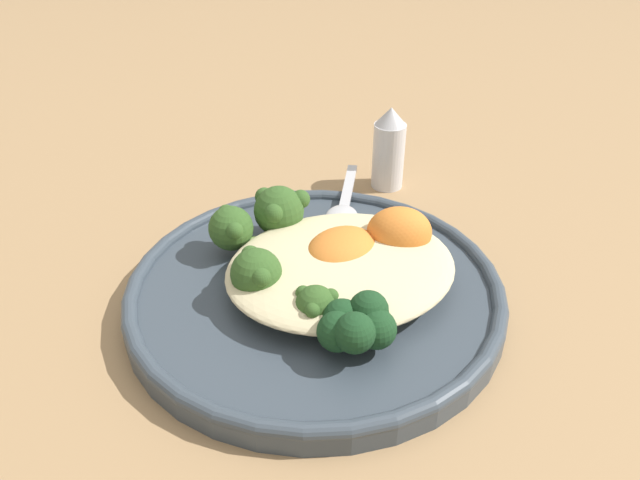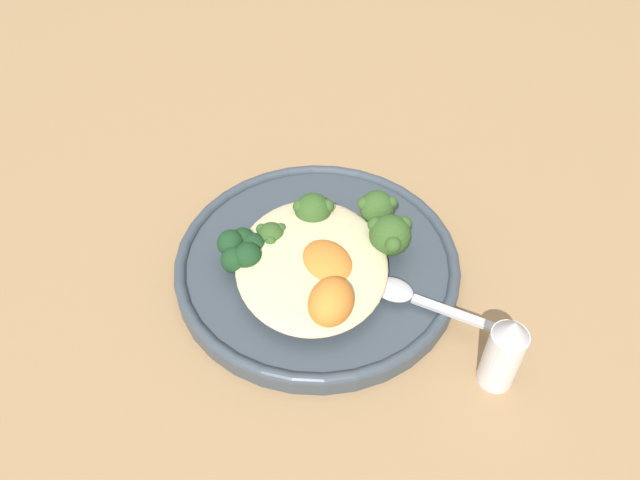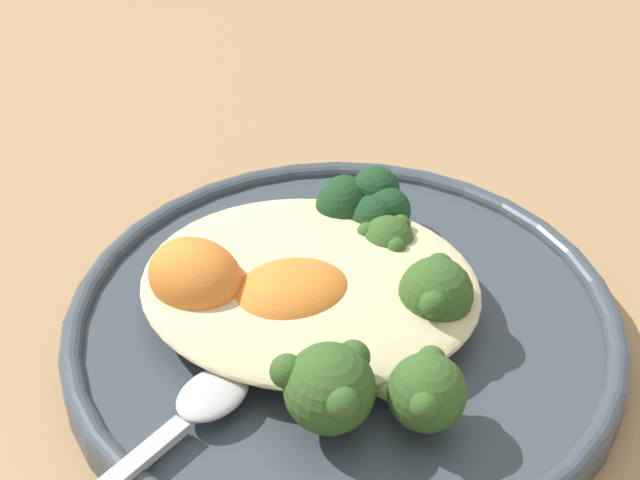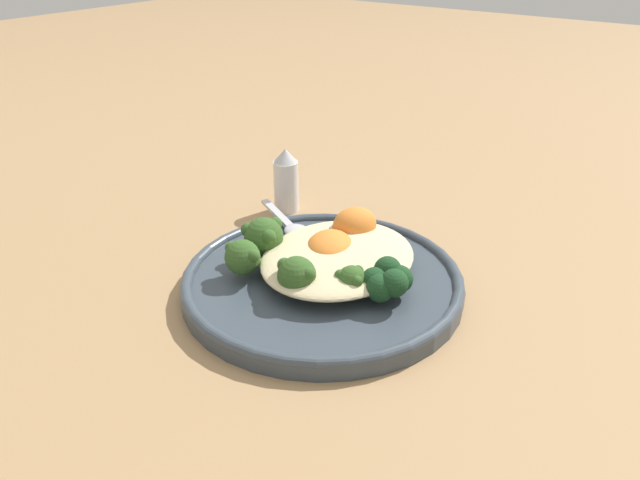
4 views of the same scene
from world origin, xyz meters
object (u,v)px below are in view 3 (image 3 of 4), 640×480
object	(u,v)px
quinoa_mound	(310,286)
sweet_potato_chunk_1	(293,297)
spoon	(192,412)
broccoli_stalk_3	(362,258)
broccoli_stalk_1	(402,383)
broccoli_stalk_2	(411,299)
sweet_potato_chunk_0	(196,278)
kale_tuft	(367,205)
broccoli_stalk_0	(319,378)
plate	(343,330)

from	to	relation	value
quinoa_mound	sweet_potato_chunk_1	bearing A→B (deg)	-112.50
spoon	broccoli_stalk_3	bearing A→B (deg)	-179.73
broccoli_stalk_1	broccoli_stalk_3	size ratio (longest dim) A/B	1.27
quinoa_mound	broccoli_stalk_2	xyz separation A→B (m)	(0.05, -0.01, 0.01)
sweet_potato_chunk_0	sweet_potato_chunk_1	bearing A→B (deg)	1.56
broccoli_stalk_2	sweet_potato_chunk_1	size ratio (longest dim) A/B	1.97
sweet_potato_chunk_0	spoon	bearing A→B (deg)	-76.30
broccoli_stalk_2	sweet_potato_chunk_0	bearing A→B (deg)	171.56
broccoli_stalk_3	sweet_potato_chunk_1	size ratio (longest dim) A/B	1.49
sweet_potato_chunk_0	quinoa_mound	bearing A→B (deg)	15.81
quinoa_mound	broccoli_stalk_2	size ratio (longest dim) A/B	1.44
broccoli_stalk_2	kale_tuft	distance (m)	0.08
broccoli_stalk_0	spoon	bearing A→B (deg)	-112.57
broccoli_stalk_0	broccoli_stalk_1	xyz separation A→B (m)	(0.04, 0.01, -0.00)
sweet_potato_chunk_1	kale_tuft	distance (m)	0.09
quinoa_mound	sweet_potato_chunk_0	xyz separation A→B (m)	(-0.05, -0.02, 0.01)
sweet_potato_chunk_1	spoon	xyz separation A→B (m)	(-0.03, -0.07, -0.01)
sweet_potato_chunk_0	kale_tuft	xyz separation A→B (m)	(0.07, 0.08, -0.00)
broccoli_stalk_3	spoon	size ratio (longest dim) A/B	0.80
broccoli_stalk_3	spoon	distance (m)	0.13
sweet_potato_chunk_1	broccoli_stalk_1	bearing A→B (deg)	-39.25
sweet_potato_chunk_0	broccoli_stalk_3	bearing A→B (deg)	28.12
broccoli_stalk_1	sweet_potato_chunk_1	bearing A→B (deg)	168.72
quinoa_mound	sweet_potato_chunk_1	distance (m)	0.02
broccoli_stalk_2	broccoli_stalk_3	world-z (taller)	broccoli_stalk_2
sweet_potato_chunk_0	sweet_potato_chunk_1	xyz separation A→B (m)	(0.05, 0.00, -0.01)
spoon	broccoli_stalk_2	bearing A→B (deg)	160.40
quinoa_mound	broccoli_stalk_0	bearing A→B (deg)	-75.58
plate	kale_tuft	bearing A→B (deg)	89.90
sweet_potato_chunk_0	kale_tuft	distance (m)	0.11
broccoli_stalk_1	sweet_potato_chunk_1	world-z (taller)	broccoli_stalk_1
quinoa_mound	spoon	distance (m)	0.10
quinoa_mound	sweet_potato_chunk_0	distance (m)	0.06
plate	sweet_potato_chunk_1	world-z (taller)	sweet_potato_chunk_1
broccoli_stalk_0	kale_tuft	distance (m)	0.14
broccoli_stalk_1	broccoli_stalk_2	distance (m)	0.06
plate	broccoli_stalk_3	size ratio (longest dim) A/B	3.14
quinoa_mound	kale_tuft	world-z (taller)	kale_tuft
sweet_potato_chunk_1	plate	bearing A→B (deg)	18.15
broccoli_stalk_1	sweet_potato_chunk_1	distance (m)	0.08
plate	broccoli_stalk_0	bearing A→B (deg)	-90.31
plate	kale_tuft	world-z (taller)	kale_tuft
sweet_potato_chunk_1	broccoli_stalk_2	bearing A→B (deg)	7.55
broccoli_stalk_2	broccoli_stalk_3	distance (m)	0.04
quinoa_mound	broccoli_stalk_0	distance (m)	0.07
quinoa_mound	broccoli_stalk_3	size ratio (longest dim) A/B	1.91
plate	broccoli_stalk_2	world-z (taller)	broccoli_stalk_2
plate	broccoli_stalk_3	world-z (taller)	broccoli_stalk_3
broccoli_stalk_1	spoon	size ratio (longest dim) A/B	1.01
sweet_potato_chunk_0	kale_tuft	world-z (taller)	sweet_potato_chunk_0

